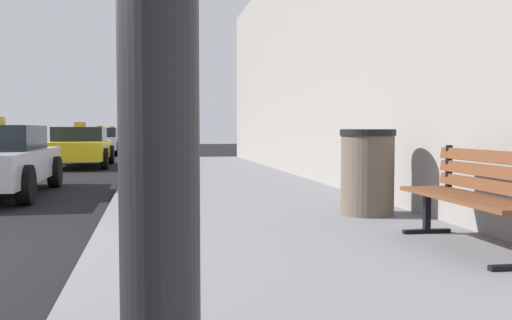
# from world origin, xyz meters

# --- Properties ---
(sidewalk) EXTENTS (4.00, 32.00, 0.15)m
(sidewalk) POSITION_xyz_m (4.00, 0.00, 0.07)
(sidewalk) COLOR slate
(sidewalk) RESTS_ON ground_plane
(bench) EXTENTS (0.53, 1.74, 0.89)m
(bench) POSITION_xyz_m (5.39, -0.73, 0.66)
(bench) COLOR brown
(bench) RESTS_ON sidewalk
(trash_bin) EXTENTS (0.68, 0.68, 1.05)m
(trash_bin) POSITION_xyz_m (5.20, 1.30, 0.68)
(trash_bin) COLOR brown
(trash_bin) RESTS_ON sidewalk
(car_yellow) EXTENTS (1.96, 4.34, 1.43)m
(car_yellow) POSITION_xyz_m (0.35, 13.42, 0.65)
(car_yellow) COLOR yellow
(car_yellow) RESTS_ON ground_plane
(car_white) EXTENTS (1.97, 4.25, 1.27)m
(car_white) POSITION_xyz_m (0.26, 21.96, 0.65)
(car_white) COLOR white
(car_white) RESTS_ON ground_plane
(car_blue) EXTENTS (2.02, 4.15, 1.43)m
(car_blue) POSITION_xyz_m (-0.59, 31.87, 0.65)
(car_blue) COLOR #233899
(car_blue) RESTS_ON ground_plane
(car_black) EXTENTS (2.01, 4.24, 1.43)m
(car_black) POSITION_xyz_m (-0.33, 39.50, 0.65)
(car_black) COLOR black
(car_black) RESTS_ON ground_plane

